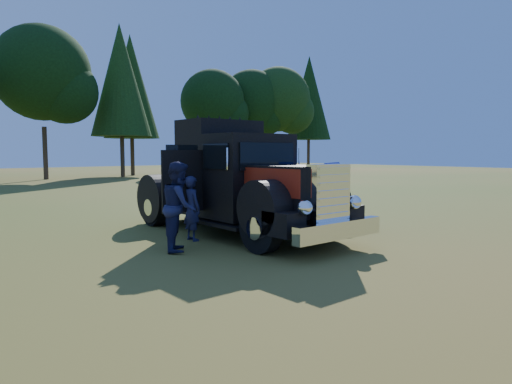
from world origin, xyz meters
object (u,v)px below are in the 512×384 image
(spectator_far, at_px, (180,206))
(spectator_near, at_px, (192,208))
(hotrod_coupe, at_px, (293,202))
(diamond_t_truck, at_px, (239,186))

(spectator_far, bearing_deg, spectator_near, -11.29)
(hotrod_coupe, height_order, spectator_far, spectator_far)
(hotrod_coupe, xyz_separation_m, spectator_near, (-3.61, -0.17, 0.12))
(spectator_far, bearing_deg, hotrod_coupe, -43.56)
(spectator_near, distance_m, spectator_far, 1.17)
(diamond_t_truck, relative_size, spectator_near, 4.54)
(hotrod_coupe, relative_size, spectator_near, 2.73)
(hotrod_coupe, distance_m, spectator_far, 4.55)
(spectator_near, bearing_deg, spectator_far, 135.26)
(diamond_t_truck, bearing_deg, spectator_far, -161.74)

